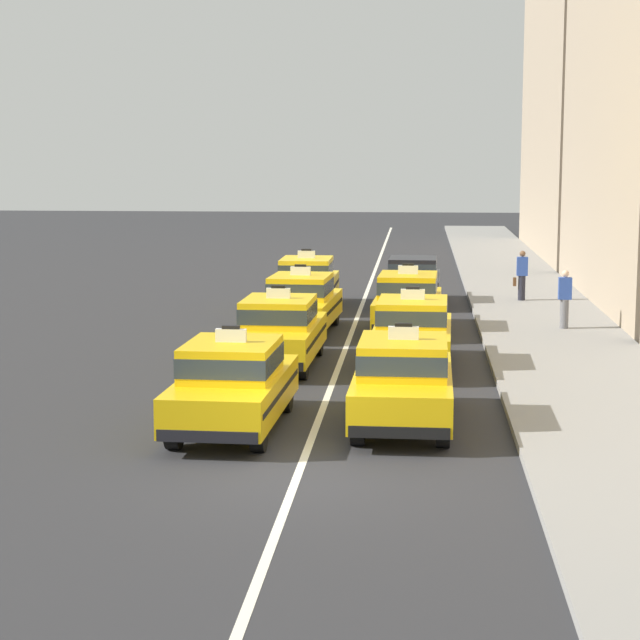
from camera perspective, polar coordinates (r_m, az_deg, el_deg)
ground_plane at (r=18.28m, az=-1.11°, el=-7.73°), size 160.00×160.00×0.00m
lane_stripe_left_right at (r=37.85m, az=2.08°, el=0.69°), size 0.14×80.00×0.01m
sidewalk_curb at (r=33.06m, az=11.38°, el=-0.48°), size 4.00×90.00×0.15m
taxi_left_nearest at (r=21.01m, az=-4.38°, el=-3.16°), size 1.95×4.61×1.96m
taxi_left_second at (r=27.13m, az=-2.06°, el=-0.52°), size 1.92×4.60×1.96m
taxi_left_third at (r=32.14m, az=-0.95°, el=0.89°), size 2.03×4.64×1.96m
taxi_left_fourth at (r=37.31m, az=-0.67°, el=1.93°), size 1.84×4.57×1.96m
taxi_right_nearest at (r=21.28m, az=4.17°, el=-3.00°), size 1.88×4.58×1.96m
taxi_right_second at (r=26.99m, az=4.64°, el=-0.58°), size 1.94×4.61×1.96m
taxi_right_third at (r=32.56m, az=4.41°, el=0.96°), size 1.98×4.62×1.96m
sedan_right_fourth at (r=38.44m, az=4.66°, el=2.05°), size 1.88×4.35×1.58m
pedestrian_near_crosswalk at (r=38.77m, az=10.04°, el=2.20°), size 0.47×0.24×1.67m
pedestrian_mid_block at (r=32.78m, az=12.13°, el=1.04°), size 0.36×0.24×1.65m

